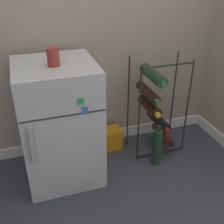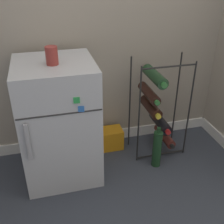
{
  "view_description": "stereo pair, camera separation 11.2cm",
  "coord_description": "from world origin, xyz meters",
  "px_view_note": "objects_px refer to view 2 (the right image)",
  "views": [
    {
      "loc": [
        -0.7,
        -1.32,
        1.39
      ],
      "look_at": [
        -0.15,
        0.35,
        0.42
      ],
      "focal_mm": 45.0,
      "sensor_mm": 36.0,
      "label": 1
    },
    {
      "loc": [
        -0.59,
        -1.36,
        1.39
      ],
      "look_at": [
        -0.15,
        0.35,
        0.42
      ],
      "focal_mm": 45.0,
      "sensor_mm": 36.0,
      "label": 2
    }
  ],
  "objects_px": {
    "mini_fridge": "(59,121)",
    "soda_box": "(108,139)",
    "fridge_top_cup": "(52,56)",
    "wine_rack": "(156,106)",
    "loose_bottle_floor": "(157,149)"
  },
  "relations": [
    {
      "from": "soda_box",
      "to": "loose_bottle_floor",
      "type": "bearing_deg",
      "value": -46.17
    },
    {
      "from": "soda_box",
      "to": "wine_rack",
      "type": "bearing_deg",
      "value": -18.58
    },
    {
      "from": "fridge_top_cup",
      "to": "loose_bottle_floor",
      "type": "distance_m",
      "value": 1.01
    },
    {
      "from": "mini_fridge",
      "to": "soda_box",
      "type": "bearing_deg",
      "value": 25.94
    },
    {
      "from": "mini_fridge",
      "to": "soda_box",
      "type": "height_order",
      "value": "mini_fridge"
    },
    {
      "from": "fridge_top_cup",
      "to": "soda_box",
      "type": "bearing_deg",
      "value": 30.24
    },
    {
      "from": "mini_fridge",
      "to": "fridge_top_cup",
      "type": "distance_m",
      "value": 0.47
    },
    {
      "from": "mini_fridge",
      "to": "soda_box",
      "type": "xyz_separation_m",
      "value": [
        0.39,
        0.19,
        -0.33
      ]
    },
    {
      "from": "wine_rack",
      "to": "fridge_top_cup",
      "type": "xyz_separation_m",
      "value": [
        -0.74,
        -0.11,
        0.49
      ]
    },
    {
      "from": "wine_rack",
      "to": "loose_bottle_floor",
      "type": "distance_m",
      "value": 0.32
    },
    {
      "from": "mini_fridge",
      "to": "fridge_top_cup",
      "type": "height_order",
      "value": "fridge_top_cup"
    },
    {
      "from": "soda_box",
      "to": "fridge_top_cup",
      "type": "xyz_separation_m",
      "value": [
        -0.39,
        -0.23,
        0.8
      ]
    },
    {
      "from": "wine_rack",
      "to": "loose_bottle_floor",
      "type": "xyz_separation_m",
      "value": [
        -0.05,
        -0.19,
        -0.25
      ]
    },
    {
      "from": "wine_rack",
      "to": "loose_bottle_floor",
      "type": "height_order",
      "value": "wine_rack"
    },
    {
      "from": "mini_fridge",
      "to": "wine_rack",
      "type": "relative_size",
      "value": 1.08
    }
  ]
}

